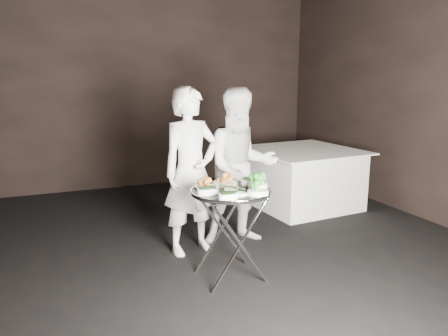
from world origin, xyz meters
name	(u,v)px	position (x,y,z in m)	size (l,w,h in m)	color
floor	(210,280)	(0.00, 0.00, -0.03)	(6.00, 7.00, 0.05)	black
wall_back	(129,90)	(0.00, 3.52, 1.50)	(6.00, 0.05, 3.00)	black
tray_stand	(231,230)	(0.17, -0.06, 0.43)	(0.53, 0.45, 0.77)	silver
serving_tray	(231,191)	(0.17, -0.06, 0.78)	(0.68, 0.68, 0.04)	black
potato_plate_a	(206,184)	(0.01, 0.10, 0.82)	(0.21, 0.21, 0.07)	beige
potato_plate_b	(225,180)	(0.21, 0.15, 0.82)	(0.23, 0.23, 0.08)	beige
greens_bowl	(248,181)	(0.39, 0.05, 0.83)	(0.14, 0.14, 0.08)	white
asparagus_plate_a	(232,188)	(0.18, -0.05, 0.80)	(0.20, 0.17, 0.04)	white
asparagus_plate_b	(236,193)	(0.15, -0.21, 0.81)	(0.21, 0.17, 0.04)	white
spinach_bowl_a	(208,190)	(-0.05, -0.10, 0.82)	(0.20, 0.14, 0.08)	white
spinach_bowl_b	(229,195)	(0.05, -0.30, 0.82)	(0.20, 0.15, 0.07)	white
broccoli_bowl_a	(258,185)	(0.40, -0.11, 0.83)	(0.22, 0.19, 0.08)	white
broccoli_bowl_b	(258,191)	(0.31, -0.29, 0.82)	(0.20, 0.18, 0.07)	white
serving_utensils	(229,182)	(0.19, 0.01, 0.84)	(0.59, 0.43, 0.01)	silver
waiter_left	(191,172)	(0.05, 0.63, 0.82)	(0.60, 0.39, 1.64)	silver
waiter_right	(241,167)	(0.61, 0.68, 0.81)	(0.79, 0.61, 1.62)	silver
dining_table	(302,178)	(1.90, 1.54, 0.39)	(1.35, 1.35, 0.77)	white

